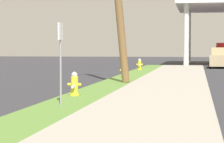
{
  "coord_description": "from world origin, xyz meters",
  "views": [
    {
      "loc": [
        4.18,
        -2.02,
        1.63
      ],
      "look_at": [
        1.11,
        16.09,
        0.73
      ],
      "focal_mm": 81.21,
      "sensor_mm": 36.0,
      "label": 1
    }
  ],
  "objects": [
    {
      "name": "car_tan_by_near_pump",
      "position": [
        6.06,
        37.99,
        0.72
      ],
      "size": [
        2.16,
        4.6,
        1.57
      ],
      "color": "tan",
      "rests_on": "ground"
    },
    {
      "name": "fire_hydrant_fourth",
      "position": [
        0.42,
        30.96,
        0.45
      ],
      "size": [
        0.42,
        0.37,
        0.74
      ],
      "color": "yellow",
      "rests_on": "grass_verge"
    },
    {
      "name": "fire_hydrant_second",
      "position": [
        0.45,
        13.07,
        0.45
      ],
      "size": [
        0.42,
        0.38,
        0.74
      ],
      "color": "yellow",
      "rests_on": "grass_verge"
    },
    {
      "name": "street_sign_post",
      "position": [
        0.71,
        10.55,
        1.63
      ],
      "size": [
        0.05,
        0.36,
        2.12
      ],
      "color": "gray",
      "rests_on": "grass_verge"
    },
    {
      "name": "fire_hydrant_third",
      "position": [
        0.59,
        22.81,
        0.45
      ],
      "size": [
        0.42,
        0.37,
        0.74
      ],
      "color": "yellow",
      "rests_on": "grass_verge"
    }
  ]
}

